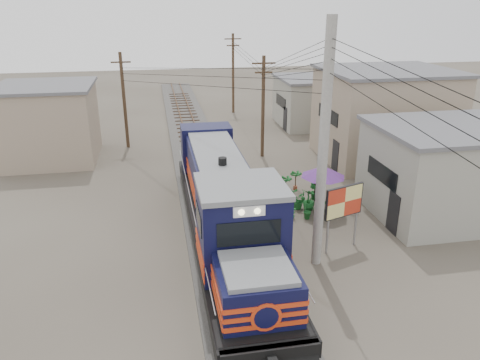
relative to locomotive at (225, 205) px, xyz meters
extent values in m
plane|color=#473F35|center=(0.00, -2.03, -1.84)|extent=(120.00, 120.00, 0.00)
cube|color=#595651|center=(0.00, 7.97, -1.76)|extent=(3.60, 70.00, 0.16)
cube|color=#51331E|center=(-0.54, 7.97, -1.58)|extent=(0.08, 70.00, 0.12)
cube|color=#51331E|center=(0.54, 7.97, -1.58)|extent=(0.08, 70.00, 0.12)
cube|color=black|center=(0.00, 0.05, -1.04)|extent=(3.12, 17.23, 0.59)
cube|color=black|center=(0.00, -5.33, -1.36)|extent=(2.37, 3.45, 0.70)
cube|color=black|center=(0.00, 5.44, -1.36)|extent=(2.37, 3.45, 0.70)
cube|color=black|center=(0.00, -6.62, -0.12)|extent=(2.56, 2.58, 1.62)
cube|color=black|center=(0.00, -3.93, 0.74)|extent=(3.06, 2.80, 3.34)
cube|color=slate|center=(0.00, -3.93, 2.46)|extent=(3.12, 2.94, 0.19)
cube|color=black|center=(0.00, -5.34, 1.33)|extent=(2.19, 0.06, 0.86)
cube|color=white|center=(0.00, -5.35, 2.14)|extent=(1.08, 0.06, 0.38)
cube|color=black|center=(0.00, 2.75, 0.31)|extent=(2.44, 10.55, 2.48)
cube|color=slate|center=(0.00, 2.75, 1.60)|extent=(2.19, 10.55, 0.19)
cube|color=red|center=(0.00, 0.05, -0.44)|extent=(3.16, 17.23, 0.15)
cube|color=red|center=(0.00, 0.05, -0.12)|extent=(3.16, 17.23, 0.15)
cube|color=red|center=(0.00, 0.05, 0.20)|extent=(3.16, 17.23, 0.15)
cylinder|color=#9E9B93|center=(3.50, -2.53, 3.16)|extent=(0.40, 0.40, 10.00)
cylinder|color=#4C3826|center=(4.50, 11.97, 1.66)|extent=(0.24, 0.24, 7.00)
cube|color=#4C3826|center=(4.50, 11.97, 4.66)|extent=(1.60, 0.10, 0.10)
cube|color=#4C3826|center=(4.50, 11.97, 4.06)|extent=(1.20, 0.10, 0.10)
cylinder|color=#4C3826|center=(4.80, 25.97, 1.91)|extent=(0.24, 0.24, 7.50)
cube|color=#4C3826|center=(4.80, 25.97, 5.16)|extent=(1.60, 0.10, 0.10)
cube|color=#4C3826|center=(4.80, 25.97, 4.56)|extent=(1.20, 0.10, 0.10)
cylinder|color=#4C3826|center=(-5.00, 15.97, 1.66)|extent=(0.24, 0.24, 7.00)
cube|color=#4C3826|center=(-5.00, 15.97, 4.66)|extent=(1.60, 0.10, 0.10)
cube|color=#4C3826|center=(-5.00, 15.97, 4.06)|extent=(1.20, 0.10, 0.10)
cube|color=gray|center=(11.50, 0.97, 0.41)|extent=(7.00, 6.00, 4.50)
cube|color=slate|center=(11.50, 0.97, 2.76)|extent=(7.35, 6.30, 0.20)
cube|color=black|center=(7.98, 0.97, 0.64)|extent=(0.05, 3.00, 0.90)
cube|color=gray|center=(12.50, 9.97, 1.16)|extent=(8.00, 7.00, 6.00)
cube|color=slate|center=(12.50, 9.97, 4.26)|extent=(8.40, 7.35, 0.20)
cube|color=black|center=(8.48, 9.97, 1.46)|extent=(0.05, 3.50, 0.90)
cube|color=gray|center=(11.00, 19.97, 0.16)|extent=(6.00, 6.00, 4.00)
cube|color=slate|center=(11.00, 19.97, 2.26)|extent=(6.30, 6.30, 0.20)
cube|color=black|center=(7.98, 19.97, 0.36)|extent=(0.05, 3.00, 0.90)
cube|color=gray|center=(-10.00, 13.97, 0.66)|extent=(6.00, 6.00, 5.00)
cube|color=slate|center=(-10.00, 13.97, 3.26)|extent=(6.30, 6.30, 0.20)
cube|color=black|center=(-13.02, 13.97, 0.91)|extent=(0.05, 3.00, 0.90)
cylinder|color=#99999E|center=(4.20, -1.89, -0.72)|extent=(0.10, 0.10, 2.23)
cylinder|color=#99999E|center=(5.72, -1.37, -0.72)|extent=(0.10, 0.10, 2.23)
cube|color=black|center=(4.96, -1.63, 0.48)|extent=(1.90, 0.75, 1.43)
cube|color=red|center=(4.96, -1.66, 0.48)|extent=(1.80, 0.68, 1.34)
cylinder|color=black|center=(5.45, 2.32, -1.79)|extent=(0.46, 0.46, 0.10)
cylinder|color=#99999E|center=(5.45, 2.32, -0.69)|extent=(0.05, 0.05, 2.31)
cone|color=#552776|center=(5.45, 2.32, 0.41)|extent=(2.34, 2.34, 0.58)
imported|color=black|center=(5.75, 3.68, -1.05)|extent=(0.59, 0.39, 1.59)
imported|color=#1B5F26|center=(3.71, 1.71, -1.50)|extent=(0.42, 0.36, 0.68)
imported|color=#1B5F26|center=(4.41, 1.57, -1.39)|extent=(0.62, 0.57, 0.90)
imported|color=#1B5F26|center=(5.07, 1.54, -1.41)|extent=(0.94, 0.99, 0.86)
imported|color=#1B5F26|center=(5.67, 1.49, -1.52)|extent=(0.38, 0.38, 0.64)
imported|color=#1B5F26|center=(6.37, 1.69, -1.53)|extent=(0.39, 0.34, 0.62)
imported|color=#1B5F26|center=(3.61, 2.86, -1.51)|extent=(0.44, 0.40, 0.67)
imported|color=#1B5F26|center=(4.28, 2.85, -1.35)|extent=(0.94, 0.83, 0.98)
imported|color=#1B5F26|center=(4.87, 2.63, -1.27)|extent=(0.85, 0.85, 1.13)
imported|color=#1B5F26|center=(5.63, 2.72, -1.50)|extent=(0.43, 0.40, 0.67)
imported|color=#1B5F26|center=(6.25, 2.80, -1.52)|extent=(0.44, 0.40, 0.65)
imported|color=#1B5F26|center=(3.57, 3.74, -1.46)|extent=(0.68, 0.76, 0.76)
imported|color=#1B5F26|center=(4.33, 3.77, -1.49)|extent=(0.53, 0.53, 0.70)
imported|color=#1B5F26|center=(4.94, 3.75, -1.46)|extent=(0.32, 0.43, 0.76)
imported|color=#1B5F26|center=(5.61, 3.94, -1.34)|extent=(0.60, 0.66, 1.00)
camera|label=1|loc=(-2.83, -18.99, 8.65)|focal=35.00mm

